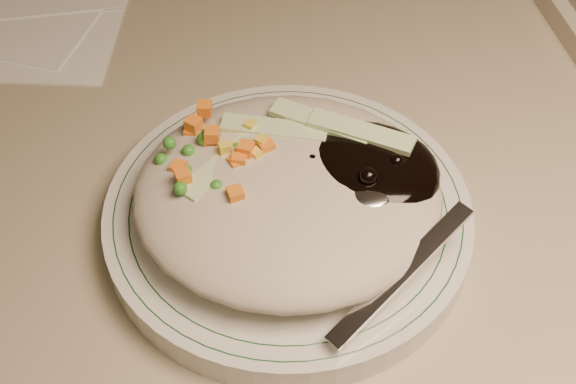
{
  "coord_description": "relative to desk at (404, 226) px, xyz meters",
  "views": [
    {
      "loc": [
        -0.1,
        0.88,
        1.15
      ],
      "look_at": [
        -0.11,
        1.21,
        0.78
      ],
      "focal_mm": 50.0,
      "sensor_mm": 36.0,
      "label": 1
    }
  ],
  "objects": [
    {
      "name": "desk",
      "position": [
        0.0,
        0.0,
        0.0
      ],
      "size": [
        1.4,
        0.7,
        0.74
      ],
      "color": "tan",
      "rests_on": "ground"
    },
    {
      "name": "plate_rim",
      "position": [
        -0.11,
        -0.17,
        0.22
      ],
      "size": [
        0.22,
        0.22,
        0.0
      ],
      "color": "#144723",
      "rests_on": "plate"
    },
    {
      "name": "meal",
      "position": [
        -0.1,
        -0.17,
        0.24
      ],
      "size": [
        0.21,
        0.19,
        0.05
      ],
      "color": "#B0A68F",
      "rests_on": "plate"
    },
    {
      "name": "plate",
      "position": [
        -0.11,
        -0.17,
        0.21
      ],
      "size": [
        0.24,
        0.24,
        0.02
      ],
      "primitive_type": "cylinder",
      "color": "silver",
      "rests_on": "desk"
    }
  ]
}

